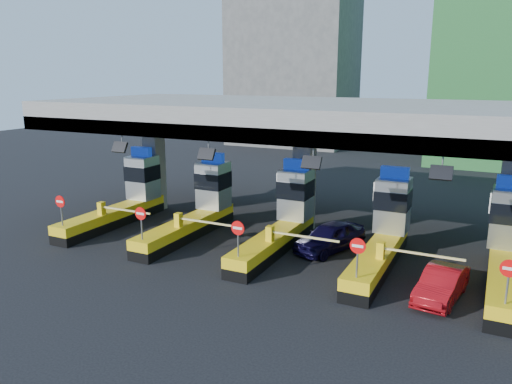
% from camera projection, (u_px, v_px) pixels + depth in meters
% --- Properties ---
extents(ground, '(120.00, 120.00, 0.00)m').
position_uv_depth(ground, '(282.00, 246.00, 25.00)').
color(ground, black).
rests_on(ground, ground).
extents(toll_canopy, '(28.00, 12.09, 7.00)m').
position_uv_depth(toll_canopy, '(305.00, 119.00, 26.11)').
color(toll_canopy, slate).
rests_on(toll_canopy, ground).
extents(toll_lane_far_left, '(4.43, 8.00, 4.16)m').
position_uv_depth(toll_lane_far_left, '(127.00, 197.00, 29.21)').
color(toll_lane_far_left, black).
rests_on(toll_lane_far_left, ground).
extents(toll_lane_left, '(4.43, 8.00, 4.16)m').
position_uv_depth(toll_lane_left, '(199.00, 207.00, 27.07)').
color(toll_lane_left, black).
rests_on(toll_lane_left, ground).
extents(toll_lane_center, '(4.43, 8.00, 4.16)m').
position_uv_depth(toll_lane_center, '(284.00, 218.00, 24.92)').
color(toll_lane_center, black).
rests_on(toll_lane_center, ground).
extents(toll_lane_right, '(4.43, 8.00, 4.16)m').
position_uv_depth(toll_lane_right, '(385.00, 231.00, 22.78)').
color(toll_lane_right, black).
rests_on(toll_lane_right, ground).
extents(toll_lane_far_right, '(4.43, 8.00, 4.16)m').
position_uv_depth(toll_lane_far_right, '(507.00, 248.00, 20.64)').
color(toll_lane_far_right, black).
rests_on(toll_lane_far_right, ground).
extents(bg_building_concrete, '(14.00, 10.00, 18.00)m').
position_uv_depth(bg_building_concrete, '(293.00, 70.00, 60.41)').
color(bg_building_concrete, '#4C4C49').
rests_on(bg_building_concrete, ground).
extents(van, '(3.03, 4.43, 1.40)m').
position_uv_depth(van, '(330.00, 237.00, 24.22)').
color(van, black).
rests_on(van, ground).
extents(red_car, '(1.82, 3.85, 1.22)m').
position_uv_depth(red_car, '(441.00, 284.00, 18.97)').
color(red_car, maroon).
rests_on(red_car, ground).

